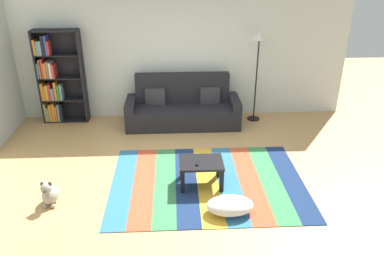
# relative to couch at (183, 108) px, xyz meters

# --- Properties ---
(ground_plane) EXTENTS (14.00, 14.00, 0.00)m
(ground_plane) POSITION_rel_couch_xyz_m (0.01, -2.02, -0.34)
(ground_plane) COLOR tan
(back_wall) EXTENTS (6.80, 0.10, 2.70)m
(back_wall) POSITION_rel_couch_xyz_m (0.01, 0.53, 1.01)
(back_wall) COLOR silver
(back_wall) RESTS_ON ground_plane
(rug) EXTENTS (2.94, 2.17, 0.01)m
(rug) POSITION_rel_couch_xyz_m (0.31, -2.22, -0.33)
(rug) COLOR teal
(rug) RESTS_ON ground_plane
(couch) EXTENTS (2.26, 0.80, 1.00)m
(couch) POSITION_rel_couch_xyz_m (0.00, 0.00, 0.00)
(couch) COLOR black
(couch) RESTS_ON ground_plane
(bookshelf) EXTENTS (0.90, 0.28, 1.88)m
(bookshelf) POSITION_rel_couch_xyz_m (-2.53, 0.28, 0.54)
(bookshelf) COLOR black
(bookshelf) RESTS_ON ground_plane
(coffee_table) EXTENTS (0.65, 0.49, 0.39)m
(coffee_table) POSITION_rel_couch_xyz_m (0.21, -2.27, -0.02)
(coffee_table) COLOR black
(coffee_table) RESTS_ON rug
(pouf) EXTENTS (0.64, 0.40, 0.23)m
(pouf) POSITION_rel_couch_xyz_m (0.54, -2.99, -0.21)
(pouf) COLOR white
(pouf) RESTS_ON rug
(dog) EXTENTS (0.22, 0.35, 0.40)m
(dog) POSITION_rel_couch_xyz_m (-1.94, -2.64, -0.18)
(dog) COLOR #9E998E
(dog) RESTS_ON ground_plane
(standing_lamp) EXTENTS (0.32, 0.32, 1.82)m
(standing_lamp) POSITION_rel_couch_xyz_m (1.49, 0.14, 1.18)
(standing_lamp) COLOR black
(standing_lamp) RESTS_ON ground_plane
(tv_remote) EXTENTS (0.07, 0.16, 0.02)m
(tv_remote) POSITION_rel_couch_xyz_m (0.15, -2.32, 0.07)
(tv_remote) COLOR black
(tv_remote) RESTS_ON coffee_table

